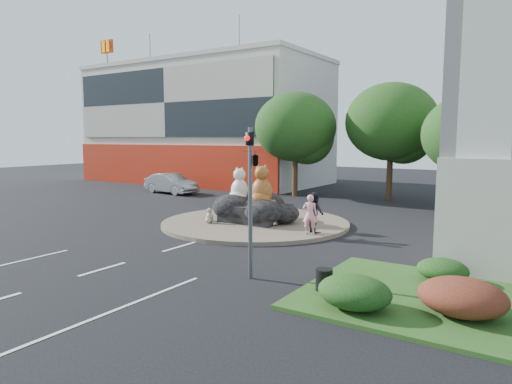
% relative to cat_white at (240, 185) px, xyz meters
% --- Properties ---
extents(ground, '(120.00, 120.00, 0.00)m').
position_rel_cat_white_xyz_m(ground, '(1.12, -10.13, -2.10)').
color(ground, black).
rests_on(ground, ground).
extents(roundabout_island, '(10.00, 10.00, 0.20)m').
position_rel_cat_white_xyz_m(roundabout_island, '(1.12, -0.13, -2.00)').
color(roundabout_island, brown).
rests_on(roundabout_island, ground).
extents(rock_plinth, '(3.20, 2.60, 0.90)m').
position_rel_cat_white_xyz_m(rock_plinth, '(1.12, -0.13, -1.45)').
color(rock_plinth, black).
rests_on(rock_plinth, roundabout_island).
extents(shophouse_block, '(25.20, 12.30, 17.40)m').
position_rel_cat_white_xyz_m(shophouse_block, '(-16.88, 17.79, 4.09)').
color(shophouse_block, beige).
rests_on(shophouse_block, ground).
extents(grass_verge, '(10.00, 6.00, 0.12)m').
position_rel_cat_white_xyz_m(grass_verge, '(13.12, -7.13, -2.04)').
color(grass_verge, '#22521B').
rests_on(grass_verge, ground).
extents(tree_left, '(6.46, 6.46, 8.27)m').
position_rel_cat_white_xyz_m(tree_left, '(-2.81, 11.94, 3.15)').
color(tree_left, '#382314').
rests_on(tree_left, ground).
extents(tree_mid, '(6.84, 6.84, 8.76)m').
position_rel_cat_white_xyz_m(tree_mid, '(4.19, 13.94, 3.46)').
color(tree_mid, '#382314').
rests_on(tree_mid, ground).
extents(tree_right, '(5.70, 5.70, 7.30)m').
position_rel_cat_white_xyz_m(tree_right, '(10.19, 9.94, 2.53)').
color(tree_right, '#382314').
rests_on(tree_right, ground).
extents(hedge_near_green, '(2.00, 1.60, 0.90)m').
position_rel_cat_white_xyz_m(hedge_near_green, '(10.12, -9.13, -1.53)').
color(hedge_near_green, '#123511').
rests_on(hedge_near_green, grass_verge).
extents(hedge_red, '(2.20, 1.76, 0.99)m').
position_rel_cat_white_xyz_m(hedge_red, '(12.62, -8.13, -1.48)').
color(hedge_red, '#4D1D14').
rests_on(hedge_red, grass_verge).
extents(hedge_back_green, '(1.60, 1.28, 0.72)m').
position_rel_cat_white_xyz_m(hedge_back_green, '(11.62, -5.33, -1.62)').
color(hedge_back_green, '#123511').
rests_on(hedge_back_green, grass_verge).
extents(traffic_light, '(0.44, 1.24, 5.00)m').
position_rel_cat_white_xyz_m(traffic_light, '(6.22, -8.13, 1.52)').
color(traffic_light, '#595B60').
rests_on(traffic_light, ground).
extents(cat_white, '(1.37, 1.24, 1.99)m').
position_rel_cat_white_xyz_m(cat_white, '(0.00, 0.00, 0.00)').
color(cat_white, silver).
rests_on(cat_white, rock_plinth).
extents(cat_tabby, '(1.39, 1.22, 2.21)m').
position_rel_cat_white_xyz_m(cat_tabby, '(1.62, -0.27, 0.11)').
color(cat_tabby, '#A77222').
rests_on(cat_tabby, rock_plinth).
extents(kitten_calico, '(0.59, 0.55, 0.82)m').
position_rel_cat_white_xyz_m(kitten_calico, '(-0.64, -1.85, -1.49)').
color(kitten_calico, silver).
rests_on(kitten_calico, roundabout_island).
extents(kitten_white, '(0.64, 0.63, 0.82)m').
position_rel_cat_white_xyz_m(kitten_white, '(2.55, -0.74, -1.49)').
color(kitten_white, beige).
rests_on(kitten_white, roundabout_island).
extents(pedestrian_pink, '(0.78, 0.63, 1.87)m').
position_rel_cat_white_xyz_m(pedestrian_pink, '(5.08, -1.57, -0.96)').
color(pedestrian_pink, pink).
rests_on(pedestrian_pink, roundabout_island).
extents(pedestrian_dark, '(1.20, 1.16, 1.95)m').
position_rel_cat_white_xyz_m(pedestrian_dark, '(5.10, -1.08, -0.92)').
color(pedestrian_dark, black).
rests_on(pedestrian_dark, roundabout_island).
extents(parked_car, '(5.31, 2.41, 1.69)m').
position_rel_cat_white_xyz_m(parked_car, '(-12.45, 7.74, -1.25)').
color(parked_car, '#A3A5AB').
rests_on(parked_car, ground).
extents(litter_bin, '(0.62, 0.62, 0.65)m').
position_rel_cat_white_xyz_m(litter_bin, '(8.83, -8.21, -1.65)').
color(litter_bin, black).
rests_on(litter_bin, grass_verge).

